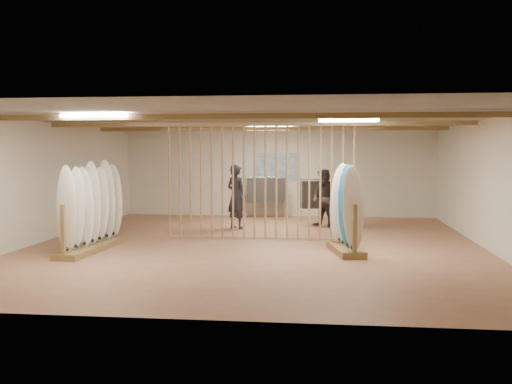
# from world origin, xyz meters

# --- Properties ---
(floor) EXTENTS (12.00, 12.00, 0.00)m
(floor) POSITION_xyz_m (0.00, 0.00, 0.00)
(floor) COLOR #AC7353
(floor) RESTS_ON ground
(ceiling) EXTENTS (12.00, 12.00, 0.00)m
(ceiling) POSITION_xyz_m (0.00, 0.00, 2.80)
(ceiling) COLOR gray
(ceiling) RESTS_ON ground
(wall_back) EXTENTS (12.00, 0.00, 12.00)m
(wall_back) POSITION_xyz_m (0.00, 6.00, 1.40)
(wall_back) COLOR silver
(wall_back) RESTS_ON ground
(wall_front) EXTENTS (12.00, 0.00, 12.00)m
(wall_front) POSITION_xyz_m (0.00, -6.00, 1.40)
(wall_front) COLOR silver
(wall_front) RESTS_ON ground
(wall_left) EXTENTS (0.00, 12.00, 12.00)m
(wall_left) POSITION_xyz_m (-5.00, 0.00, 1.40)
(wall_left) COLOR silver
(wall_left) RESTS_ON ground
(wall_right) EXTENTS (0.00, 12.00, 12.00)m
(wall_right) POSITION_xyz_m (5.00, 0.00, 1.40)
(wall_right) COLOR silver
(wall_right) RESTS_ON ground
(ceiling_slats) EXTENTS (9.50, 6.12, 0.10)m
(ceiling_slats) POSITION_xyz_m (0.00, 0.00, 2.72)
(ceiling_slats) COLOR olive
(ceiling_slats) RESTS_ON ground
(light_panels) EXTENTS (1.20, 0.35, 0.06)m
(light_panels) POSITION_xyz_m (0.00, 0.00, 2.74)
(light_panels) COLOR white
(light_panels) RESTS_ON ground
(bamboo_partition) EXTENTS (4.45, 0.05, 2.78)m
(bamboo_partition) POSITION_xyz_m (0.00, 0.80, 1.40)
(bamboo_partition) COLOR #A97E52
(bamboo_partition) RESTS_ON ground
(poster) EXTENTS (1.40, 0.03, 0.90)m
(poster) POSITION_xyz_m (0.00, 5.98, 1.60)
(poster) COLOR #356FBA
(poster) RESTS_ON ground
(rack_left) EXTENTS (0.64, 2.65, 1.83)m
(rack_left) POSITION_xyz_m (-3.38, -1.15, 0.63)
(rack_left) COLOR olive
(rack_left) RESTS_ON floor
(rack_right) EXTENTS (0.80, 1.63, 1.81)m
(rack_right) POSITION_xyz_m (1.98, -0.83, 0.61)
(rack_right) COLOR olive
(rack_right) RESTS_ON floor
(clothing_rack_a) EXTENTS (1.24, 0.51, 1.34)m
(clothing_rack_a) POSITION_xyz_m (-0.34, 5.40, 0.87)
(clothing_rack_a) COLOR silver
(clothing_rack_a) RESTS_ON floor
(clothing_rack_b) EXTENTS (1.23, 0.61, 1.36)m
(clothing_rack_b) POSITION_xyz_m (1.44, 3.71, 0.88)
(clothing_rack_b) COLOR silver
(clothing_rack_b) RESTS_ON floor
(shopper_a) EXTENTS (0.88, 0.82, 1.99)m
(shopper_a) POSITION_xyz_m (-0.86, 2.76, 1.00)
(shopper_a) COLOR #25262D
(shopper_a) RESTS_ON floor
(shopper_b) EXTENTS (1.12, 1.09, 1.82)m
(shopper_b) POSITION_xyz_m (1.51, 3.40, 0.91)
(shopper_b) COLOR #332C27
(shopper_b) RESTS_ON floor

